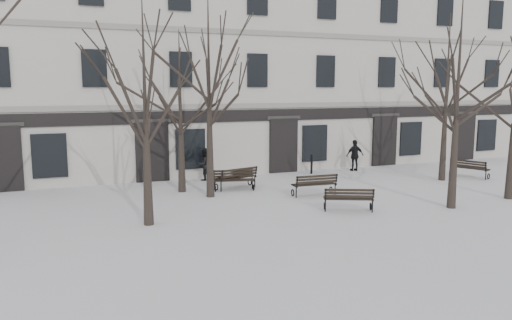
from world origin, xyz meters
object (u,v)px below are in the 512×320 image
bench_3 (234,179)px  bench_5 (469,168)px  bench_4 (237,177)px  bench_1 (315,184)px  tree_1 (145,86)px  tree_2 (459,75)px  bench_2 (349,198)px

bench_3 → bench_5: size_ratio=0.98×
bench_4 → bench_1: bearing=118.6°
bench_1 → bench_4: size_ratio=0.94×
bench_1 → tree_1: bearing=17.8°
tree_2 → bench_3: 10.10m
tree_1 → bench_4: (4.74, 4.50, -4.06)m
bench_2 → bench_3: 5.83m
bench_3 → bench_5: (12.13, -1.50, 0.01)m
bench_5 → bench_3: bearing=60.4°
tree_1 → bench_3: (4.51, 4.24, -4.10)m
tree_1 → bench_1: bearing=14.3°
bench_2 → tree_2: bearing=-168.7°
tree_2 → bench_2: (-3.94, 0.99, -4.50)m
bench_1 → bench_3: 3.66m
bench_2 → bench_5: (9.48, 3.69, 0.01)m
bench_3 → bench_5: bench_5 is taller
bench_2 → bench_4: size_ratio=0.92×
bench_2 → bench_4: (-2.43, 5.46, 0.04)m
bench_1 → bench_2: 2.81m
tree_1 → bench_5: tree_1 is taller
bench_1 → bench_3: size_ratio=1.03×
bench_5 → bench_4: bearing=59.0°
bench_3 → tree_2: bearing=-30.9°
tree_1 → bench_2: bearing=-7.6°
tree_1 → bench_3: tree_1 is taller
tree_2 → bench_4: 10.10m
bench_4 → tree_2: bearing=119.4°
bench_1 → bench_4: bench_4 is taller
bench_5 → tree_1: bearing=76.8°
bench_2 → bench_4: bearing=-40.6°
tree_1 → bench_2: (7.17, -0.95, -4.10)m
tree_1 → bench_1: size_ratio=3.81×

